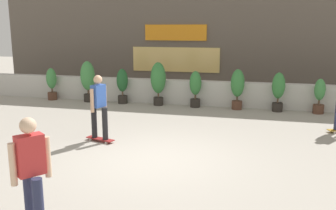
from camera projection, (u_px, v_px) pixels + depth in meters
The scene contains 13 objects.
ground_plane at pixel (152, 158), 8.34m from camera, with size 48.00×48.00×0.00m, color #A8A093.
planter_wall at pixel (197, 93), 13.94m from camera, with size 18.00×0.40×0.90m, color beige.
building_backdrop at pixel (213, 18), 17.16m from camera, with size 20.00×2.08×6.50m.
potted_plant_0 at pixel (52, 83), 14.84m from camera, with size 0.40×0.40×1.26m.
potted_plant_1 at pixel (88, 78), 14.42m from camera, with size 0.55×0.55×1.57m.
potted_plant_2 at pixel (122, 84), 14.12m from camera, with size 0.42×0.42×1.32m.
potted_plant_3 at pixel (158, 80), 13.75m from camera, with size 0.56×0.56×1.59m.
potted_plant_4 at pixel (195, 87), 13.46m from camera, with size 0.42×0.42×1.31m.
potted_plant_5 at pixel (238, 86), 13.09m from camera, with size 0.47×0.47×1.42m.
potted_plant_6 at pixel (278, 90), 12.77m from camera, with size 0.44×0.44×1.34m.
potted_plant_7 at pixel (319, 95), 12.48m from camera, with size 0.36×0.36×1.18m.
skater_far_right at pixel (99, 105), 9.36m from camera, with size 0.82×0.54×1.70m.
skater_by_wall_left at pixel (31, 171), 5.08m from camera, with size 0.76×0.64×1.70m.
Camera 1 is at (2.28, -7.59, 2.87)m, focal length 40.11 mm.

